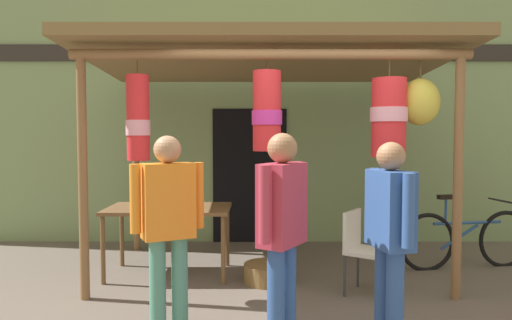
{
  "coord_description": "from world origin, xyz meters",
  "views": [
    {
      "loc": [
        -0.45,
        -4.7,
        1.61
      ],
      "look_at": [
        -0.46,
        1.11,
        1.3
      ],
      "focal_mm": 32.81,
      "sensor_mm": 36.0,
      "label": 1
    }
  ],
  "objects_px": {
    "wicker_basket_by_table": "(269,273)",
    "passerby_at_right": "(168,219)",
    "display_table": "(169,213)",
    "folding_chair": "(362,245)",
    "shopper_by_bananas": "(390,228)",
    "vendor_in_orange": "(282,224)",
    "parked_bicycle": "(467,239)",
    "flower_heap_on_table": "(171,202)"
  },
  "relations": [
    {
      "from": "display_table",
      "to": "shopper_by_bananas",
      "type": "xyz_separation_m",
      "value": [
        2.0,
        -1.87,
        0.2
      ]
    },
    {
      "from": "folding_chair",
      "to": "display_table",
      "type": "bearing_deg",
      "value": 162.56
    },
    {
      "from": "folding_chair",
      "to": "shopper_by_bananas",
      "type": "xyz_separation_m",
      "value": [
        -0.07,
        -1.22,
        0.41
      ]
    },
    {
      "from": "wicker_basket_by_table",
      "to": "passerby_at_right",
      "type": "relative_size",
      "value": 0.34
    },
    {
      "from": "parked_bicycle",
      "to": "passerby_at_right",
      "type": "relative_size",
      "value": 1.08
    },
    {
      "from": "display_table",
      "to": "passerby_at_right",
      "type": "xyz_separation_m",
      "value": [
        0.3,
        -1.64,
        0.23
      ]
    },
    {
      "from": "parked_bicycle",
      "to": "vendor_in_orange",
      "type": "bearing_deg",
      "value": -137.08
    },
    {
      "from": "shopper_by_bananas",
      "to": "passerby_at_right",
      "type": "distance_m",
      "value": 1.71
    },
    {
      "from": "vendor_in_orange",
      "to": "passerby_at_right",
      "type": "relative_size",
      "value": 1.01
    },
    {
      "from": "folding_chair",
      "to": "parked_bicycle",
      "type": "bearing_deg",
      "value": 31.91
    },
    {
      "from": "display_table",
      "to": "passerby_at_right",
      "type": "distance_m",
      "value": 1.69
    },
    {
      "from": "wicker_basket_by_table",
      "to": "flower_heap_on_table",
      "type": "bearing_deg",
      "value": 169.6
    },
    {
      "from": "parked_bicycle",
      "to": "passerby_at_right",
      "type": "distance_m",
      "value": 3.82
    },
    {
      "from": "parked_bicycle",
      "to": "passerby_at_right",
      "type": "xyz_separation_m",
      "value": [
        -3.25,
        -1.92,
        0.6
      ]
    },
    {
      "from": "vendor_in_orange",
      "to": "folding_chair",
      "type": "bearing_deg",
      "value": 55.4
    },
    {
      "from": "wicker_basket_by_table",
      "to": "passerby_at_right",
      "type": "distance_m",
      "value": 1.8
    },
    {
      "from": "display_table",
      "to": "flower_heap_on_table",
      "type": "xyz_separation_m",
      "value": [
        0.04,
        -0.08,
        0.14
      ]
    },
    {
      "from": "vendor_in_orange",
      "to": "flower_heap_on_table",
      "type": "bearing_deg",
      "value": 122.14
    },
    {
      "from": "folding_chair",
      "to": "wicker_basket_by_table",
      "type": "bearing_deg",
      "value": 158.53
    },
    {
      "from": "shopper_by_bananas",
      "to": "passerby_at_right",
      "type": "xyz_separation_m",
      "value": [
        -1.7,
        0.23,
        0.03
      ]
    },
    {
      "from": "flower_heap_on_table",
      "to": "vendor_in_orange",
      "type": "relative_size",
      "value": 0.37
    },
    {
      "from": "flower_heap_on_table",
      "to": "folding_chair",
      "type": "height_order",
      "value": "flower_heap_on_table"
    },
    {
      "from": "wicker_basket_by_table",
      "to": "parked_bicycle",
      "type": "relative_size",
      "value": 0.31
    },
    {
      "from": "display_table",
      "to": "shopper_by_bananas",
      "type": "distance_m",
      "value": 2.75
    },
    {
      "from": "wicker_basket_by_table",
      "to": "passerby_at_right",
      "type": "xyz_separation_m",
      "value": [
        -0.84,
        -1.36,
        0.84
      ]
    },
    {
      "from": "display_table",
      "to": "shopper_by_bananas",
      "type": "relative_size",
      "value": 0.9
    },
    {
      "from": "folding_chair",
      "to": "passerby_at_right",
      "type": "bearing_deg",
      "value": -150.63
    },
    {
      "from": "folding_chair",
      "to": "shopper_by_bananas",
      "type": "distance_m",
      "value": 1.29
    },
    {
      "from": "passerby_at_right",
      "to": "display_table",
      "type": "bearing_deg",
      "value": 100.43
    },
    {
      "from": "display_table",
      "to": "flower_heap_on_table",
      "type": "distance_m",
      "value": 0.17
    },
    {
      "from": "flower_heap_on_table",
      "to": "passerby_at_right",
      "type": "height_order",
      "value": "passerby_at_right"
    },
    {
      "from": "flower_heap_on_table",
      "to": "folding_chair",
      "type": "bearing_deg",
      "value": -15.63
    },
    {
      "from": "display_table",
      "to": "wicker_basket_by_table",
      "type": "relative_size",
      "value": 2.58
    },
    {
      "from": "shopper_by_bananas",
      "to": "display_table",
      "type": "bearing_deg",
      "value": 136.89
    },
    {
      "from": "flower_heap_on_table",
      "to": "vendor_in_orange",
      "type": "height_order",
      "value": "vendor_in_orange"
    },
    {
      "from": "parked_bicycle",
      "to": "display_table",
      "type": "bearing_deg",
      "value": -175.6
    },
    {
      "from": "display_table",
      "to": "vendor_in_orange",
      "type": "height_order",
      "value": "vendor_in_orange"
    },
    {
      "from": "folding_chair",
      "to": "parked_bicycle",
      "type": "xyz_separation_m",
      "value": [
        1.48,
        0.92,
        -0.16
      ]
    },
    {
      "from": "shopper_by_bananas",
      "to": "wicker_basket_by_table",
      "type": "bearing_deg",
      "value": 118.48
    },
    {
      "from": "wicker_basket_by_table",
      "to": "parked_bicycle",
      "type": "xyz_separation_m",
      "value": [
        2.41,
        0.56,
        0.25
      ]
    },
    {
      "from": "display_table",
      "to": "vendor_in_orange",
      "type": "relative_size",
      "value": 0.86
    },
    {
      "from": "parked_bicycle",
      "to": "vendor_in_orange",
      "type": "relative_size",
      "value": 1.07
    }
  ]
}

